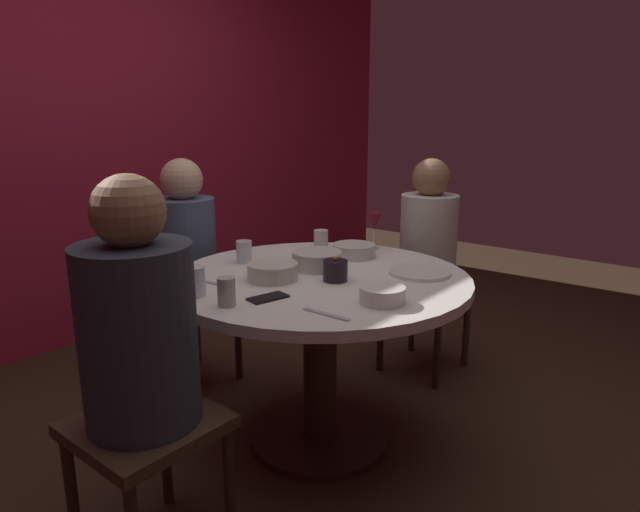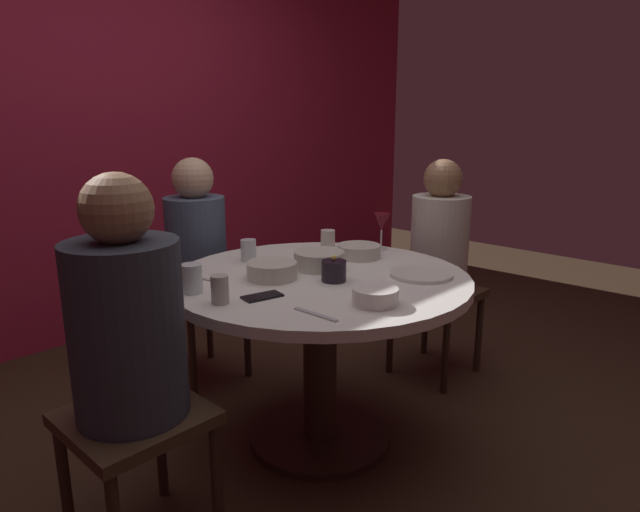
{
  "view_description": "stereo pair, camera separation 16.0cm",
  "coord_description": "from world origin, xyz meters",
  "views": [
    {
      "loc": [
        -1.66,
        -1.35,
        1.36
      ],
      "look_at": [
        0.0,
        0.0,
        0.82
      ],
      "focal_mm": 31.18,
      "sensor_mm": 36.0,
      "label": 1
    },
    {
      "loc": [
        -1.56,
        -1.47,
        1.36
      ],
      "look_at": [
        0.0,
        0.0,
        0.82
      ],
      "focal_mm": 31.18,
      "sensor_mm": 36.0,
      "label": 2
    }
  ],
  "objects": [
    {
      "name": "ground_plane",
      "position": [
        0.0,
        0.0,
        0.0
      ],
      "size": [
        8.0,
        8.0,
        0.0
      ],
      "primitive_type": "plane",
      "color": "#382619"
    },
    {
      "name": "back_wall",
      "position": [
        0.0,
        1.88,
        1.3
      ],
      "size": [
        6.0,
        0.1,
        2.6
      ],
      "primitive_type": "cube",
      "color": "maroon",
      "rests_on": "ground"
    },
    {
      "name": "candle_holder",
      "position": [
        -0.02,
        -0.09,
        0.78
      ],
      "size": [
        0.1,
        0.1,
        0.1
      ],
      "color": "black",
      "rests_on": "dining_table"
    },
    {
      "name": "seated_diner_back",
      "position": [
        0.0,
        0.86,
        0.72
      ],
      "size": [
        0.4,
        0.4,
        1.16
      ],
      "rotation": [
        0.0,
        0.0,
        4.71
      ],
      "color": "#3F2D1E",
      "rests_on": "ground"
    },
    {
      "name": "seated_diner_right",
      "position": [
        0.9,
        0.0,
        0.71
      ],
      "size": [
        0.4,
        0.4,
        1.15
      ],
      "rotation": [
        0.0,
        0.0,
        3.14
      ],
      "color": "#3F2D1E",
      "rests_on": "ground"
    },
    {
      "name": "cup_near_candle",
      "position": [
        -0.48,
        0.18,
        0.79
      ],
      "size": [
        0.08,
        0.08,
        0.11
      ],
      "primitive_type": "cylinder",
      "color": "silver",
      "rests_on": "dining_table"
    },
    {
      "name": "cup_by_left_diner",
      "position": [
        -0.05,
        0.39,
        0.78
      ],
      "size": [
        0.07,
        0.07,
        0.1
      ],
      "primitive_type": "cylinder",
      "color": "silver",
      "rests_on": "dining_table"
    },
    {
      "name": "bowl_sauce_side",
      "position": [
        0.07,
        0.08,
        0.77
      ],
      "size": [
        0.21,
        0.21,
        0.07
      ],
      "primitive_type": "cylinder",
      "color": "beige",
      "rests_on": "dining_table"
    },
    {
      "name": "knife_near_plate",
      "position": [
        -0.34,
        -0.31,
        0.74
      ],
      "size": [
        0.02,
        0.18,
        0.01
      ],
      "primitive_type": "cube",
      "rotation": [
        0.0,
        0.0,
        0.02
      ],
      "color": "#B7B7BC",
      "rests_on": "dining_table"
    },
    {
      "name": "wine_glass",
      "position": [
        0.52,
        0.09,
        0.86
      ],
      "size": [
        0.08,
        0.08,
        0.18
      ],
      "color": "silver",
      "rests_on": "dining_table"
    },
    {
      "name": "bowl_small_white",
      "position": [
        -0.13,
        -0.38,
        0.76
      ],
      "size": [
        0.16,
        0.16,
        0.06
      ],
      "primitive_type": "cylinder",
      "color": "silver",
      "rests_on": "dining_table"
    },
    {
      "name": "bowl_serving_large",
      "position": [
        -0.16,
        0.11,
        0.77
      ],
      "size": [
        0.2,
        0.2,
        0.07
      ],
      "primitive_type": "cylinder",
      "color": "beige",
      "rests_on": "dining_table"
    },
    {
      "name": "seated_diner_left",
      "position": [
        -0.83,
        0.0,
        0.74
      ],
      "size": [
        0.4,
        0.4,
        1.21
      ],
      "rotation": [
        0.0,
        0.0,
        6.28
      ],
      "color": "#3F2D1E",
      "rests_on": "ground"
    },
    {
      "name": "cup_by_right_diner",
      "position": [
        -0.48,
        0.01,
        0.78
      ],
      "size": [
        0.06,
        0.06,
        0.1
      ],
      "primitive_type": "cylinder",
      "color": "#B2ADA3",
      "rests_on": "dining_table"
    },
    {
      "name": "cell_phone",
      "position": [
        -0.34,
        -0.05,
        0.74
      ],
      "size": [
        0.15,
        0.1,
        0.01
      ],
      "primitive_type": "cube",
      "rotation": [
        0.0,
        0.0,
        1.36
      ],
      "color": "black",
      "rests_on": "dining_table"
    },
    {
      "name": "dinner_plate",
      "position": [
        0.27,
        -0.3,
        0.74
      ],
      "size": [
        0.25,
        0.25,
        0.01
      ],
      "primitive_type": "cylinder",
      "color": "silver",
      "rests_on": "dining_table"
    },
    {
      "name": "dining_table",
      "position": [
        0.0,
        0.0,
        0.56
      ],
      "size": [
        1.2,
        1.2,
        0.74
      ],
      "color": "silver",
      "rests_on": "ground"
    },
    {
      "name": "cup_center_front",
      "position": [
        0.35,
        0.28,
        0.78
      ],
      "size": [
        0.07,
        0.07,
        0.09
      ],
      "primitive_type": "cylinder",
      "color": "beige",
      "rests_on": "dining_table"
    },
    {
      "name": "bowl_salad_center",
      "position": [
        0.33,
        0.07,
        0.76
      ],
      "size": [
        0.19,
        0.19,
        0.06
      ],
      "primitive_type": "cylinder",
      "color": "beige",
      "rests_on": "dining_table"
    },
    {
      "name": "fork_near_plate",
      "position": [
        -0.35,
        0.28,
        0.74
      ],
      "size": [
        0.04,
        0.18,
        0.01
      ],
      "primitive_type": "cube",
      "rotation": [
        0.0,
        0.0,
        0.16
      ],
      "color": "#B7B7BC",
      "rests_on": "dining_table"
    }
  ]
}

